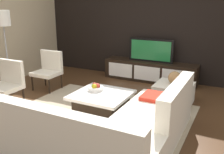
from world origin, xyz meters
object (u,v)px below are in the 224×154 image
(ottoman, at_px, (174,94))
(coffee_table, at_px, (102,103))
(television, at_px, (151,50))
(accent_chair_near, at_px, (8,81))
(fruit_bowl, at_px, (96,87))
(media_console, at_px, (150,71))
(decorative_ball, at_px, (175,78))
(floor_lamp, at_px, (3,24))
(sectional_couch, at_px, (104,130))
(accent_chair_far, at_px, (49,68))

(ottoman, bearing_deg, coffee_table, -133.90)
(coffee_table, distance_m, ottoman, 1.47)
(television, distance_m, accent_chair_near, 3.36)
(ottoman, bearing_deg, fruit_bowl, -141.25)
(media_console, height_order, decorative_ball, decorative_ball)
(accent_chair_near, height_order, ottoman, accent_chair_near)
(media_console, bearing_deg, television, 90.00)
(floor_lamp, relative_size, ottoman, 2.52)
(media_console, bearing_deg, sectional_couch, -81.33)
(accent_chair_far, relative_size, decorative_ball, 3.45)
(coffee_table, xyz_separation_m, floor_lamp, (-2.39, 0.09, 1.28))
(coffee_table, height_order, accent_chair_far, accent_chair_far)
(television, bearing_deg, accent_chair_near, -124.34)
(accent_chair_near, bearing_deg, floor_lamp, 141.10)
(media_console, height_order, accent_chair_near, accent_chair_near)
(decorative_ball, bearing_deg, sectional_couch, -101.55)
(media_console, bearing_deg, ottoman, -53.56)
(sectional_couch, height_order, ottoman, sectional_couch)
(television, xyz_separation_m, coffee_table, (-0.10, -2.30, -0.58))
(sectional_couch, relative_size, coffee_table, 2.41)
(accent_chair_near, bearing_deg, ottoman, 32.16)
(coffee_table, bearing_deg, sectional_couch, -58.58)
(accent_chair_near, distance_m, fruit_bowl, 1.70)
(coffee_table, bearing_deg, television, 87.51)
(television, bearing_deg, coffee_table, -92.49)
(ottoman, bearing_deg, sectional_couch, -101.55)
(accent_chair_far, bearing_deg, accent_chair_near, -93.71)
(media_console, relative_size, fruit_bowl, 8.33)
(ottoman, bearing_deg, accent_chair_far, -172.08)
(accent_chair_near, bearing_deg, sectional_couch, -8.57)
(fruit_bowl, height_order, decorative_ball, decorative_ball)
(floor_lamp, distance_m, fruit_bowl, 2.44)
(media_console, distance_m, decorative_ball, 1.57)
(accent_chair_near, xyz_separation_m, fruit_bowl, (1.61, 0.56, -0.06))
(fruit_bowl, distance_m, accent_chair_far, 1.68)
(television, relative_size, decorative_ball, 4.45)
(media_console, relative_size, accent_chair_near, 2.68)
(fruit_bowl, height_order, accent_chair_far, accent_chair_far)
(television, height_order, floor_lamp, floor_lamp)
(sectional_couch, relative_size, decorative_ball, 9.16)
(television, xyz_separation_m, sectional_couch, (0.50, -3.28, -0.50))
(ottoman, bearing_deg, television, 126.43)
(media_console, bearing_deg, floor_lamp, -138.39)
(sectional_couch, xyz_separation_m, fruit_bowl, (-0.78, 1.08, 0.15))
(floor_lamp, relative_size, accent_chair_far, 2.03)
(fruit_bowl, bearing_deg, floor_lamp, -179.79)
(television, height_order, fruit_bowl, television)
(television, height_order, coffee_table, television)
(media_console, relative_size, accent_chair_far, 2.68)
(sectional_couch, xyz_separation_m, accent_chair_near, (-2.39, 0.52, 0.21))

